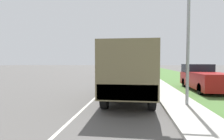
{
  "coord_description": "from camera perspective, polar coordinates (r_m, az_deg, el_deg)",
  "views": [
    {
      "loc": [
        2.23,
        0.53,
        2.1
      ],
      "look_at": [
        0.8,
        12.27,
        1.58
      ],
      "focal_mm": 28.0,
      "sensor_mm": 36.0,
      "label": 1
    }
  ],
  "objects": [
    {
      "name": "ground_plane",
      "position": [
        39.59,
        3.73,
        -0.53
      ],
      "size": [
        180.0,
        180.0,
        0.0
      ],
      "primitive_type": "plane",
      "color": "#565451"
    },
    {
      "name": "lane_centre_stripe",
      "position": [
        39.59,
        3.73,
        -0.52
      ],
      "size": [
        0.12,
        120.0,
        0.0
      ],
      "color": "silver",
      "rests_on": "ground"
    },
    {
      "name": "sidewalk_right",
      "position": [
        39.58,
        10.25,
        -0.47
      ],
      "size": [
        1.8,
        120.0,
        0.12
      ],
      "color": "beige",
      "rests_on": "ground"
    },
    {
      "name": "grass_strip_right",
      "position": [
        40.08,
        16.54,
        -0.57
      ],
      "size": [
        7.0,
        120.0,
        0.02
      ],
      "color": "#4C7538",
      "rests_on": "ground"
    },
    {
      "name": "military_truck",
      "position": [
        10.05,
        5.6,
        0.08
      ],
      "size": [
        2.39,
        7.56,
        2.98
      ],
      "color": "#545B3D",
      "rests_on": "ground"
    },
    {
      "name": "car_nearest_ahead",
      "position": [
        25.04,
        -1.53,
        -0.52
      ],
      "size": [
        1.82,
        4.61,
        1.74
      ],
      "color": "silver",
      "rests_on": "ground"
    },
    {
      "name": "car_second_ahead",
      "position": [
        41.15,
        1.63,
        0.52
      ],
      "size": [
        1.89,
        4.84,
        1.45
      ],
      "color": "maroon",
      "rests_on": "ground"
    },
    {
      "name": "pickup_truck",
      "position": [
        14.8,
        27.62,
        -2.3
      ],
      "size": [
        2.05,
        5.45,
        1.93
      ],
      "color": "maroon",
      "rests_on": "grass_strip_right"
    },
    {
      "name": "lamp_post",
      "position": [
        9.02,
        22.29,
        14.6
      ],
      "size": [
        1.69,
        0.24,
        6.48
      ],
      "color": "gray",
      "rests_on": "sidewalk_right"
    }
  ]
}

